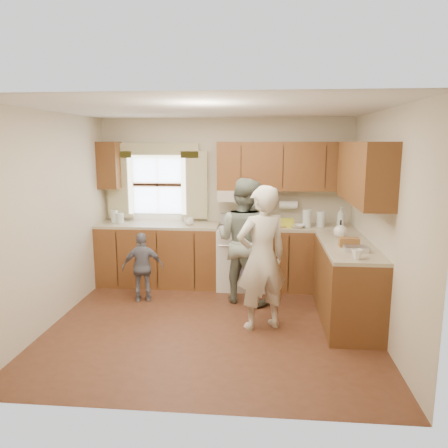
# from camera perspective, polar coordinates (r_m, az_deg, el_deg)

# --- Properties ---
(room) EXTENTS (3.80, 3.80, 3.80)m
(room) POSITION_cam_1_polar(r_m,az_deg,el_deg) (4.99, -1.57, 0.30)
(room) COLOR #4B2817
(room) RESTS_ON ground
(kitchen_fixtures) EXTENTS (3.80, 2.25, 2.15)m
(kitchen_fixtures) POSITION_cam_1_polar(r_m,az_deg,el_deg) (6.09, 5.40, -1.80)
(kitchen_fixtures) COLOR #47250F
(kitchen_fixtures) RESTS_ON ground
(stove) EXTENTS (0.76, 0.67, 1.07)m
(stove) POSITION_cam_1_polar(r_m,az_deg,el_deg) (6.53, 2.59, -4.26)
(stove) COLOR silver
(stove) RESTS_ON ground
(woman_left) EXTENTS (0.73, 0.63, 1.68)m
(woman_left) POSITION_cam_1_polar(r_m,az_deg,el_deg) (5.01, 4.95, -4.49)
(woman_left) COLOR beige
(woman_left) RESTS_ON ground
(woman_right) EXTENTS (1.01, 0.93, 1.68)m
(woman_right) POSITION_cam_1_polar(r_m,az_deg,el_deg) (5.87, 2.65, -2.20)
(woman_right) COLOR #223C2E
(woman_right) RESTS_ON ground
(child) EXTENTS (0.60, 0.36, 0.95)m
(child) POSITION_cam_1_polar(r_m,az_deg,el_deg) (6.05, -10.55, -5.57)
(child) COLOR slate
(child) RESTS_ON ground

